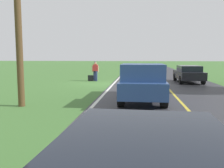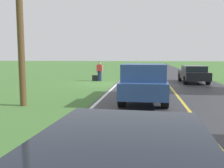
{
  "view_description": "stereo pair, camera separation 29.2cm",
  "coord_description": "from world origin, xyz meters",
  "px_view_note": "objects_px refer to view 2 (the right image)",
  "views": [
    {
      "loc": [
        -2.82,
        18.79,
        2.14
      ],
      "look_at": [
        -1.8,
        9.52,
        1.08
      ],
      "focal_mm": 38.62,
      "sensor_mm": 36.0,
      "label": 1
    },
    {
      "loc": [
        -3.11,
        18.75,
        2.14
      ],
      "look_at": [
        -1.8,
        9.52,
        1.08
      ],
      "focal_mm": 38.62,
      "sensor_mm": 36.0,
      "label": 2
    }
  ],
  "objects_px": {
    "hitchhiker_walking": "(100,70)",
    "utility_pole_roadside": "(20,23)",
    "sedan_near_oncoming": "(193,74)",
    "pickup_truck_passing": "(144,81)",
    "suitcase_carried": "(95,78)"
  },
  "relations": [
    {
      "from": "pickup_truck_passing",
      "to": "utility_pole_roadside",
      "type": "distance_m",
      "value": 6.09
    },
    {
      "from": "sedan_near_oncoming",
      "to": "suitcase_carried",
      "type": "bearing_deg",
      "value": -2.48
    },
    {
      "from": "suitcase_carried",
      "to": "pickup_truck_passing",
      "type": "relative_size",
      "value": 0.09
    },
    {
      "from": "hitchhiker_walking",
      "to": "utility_pole_roadside",
      "type": "xyz_separation_m",
      "value": [
        1.25,
        11.15,
        2.59
      ]
    },
    {
      "from": "suitcase_carried",
      "to": "sedan_near_oncoming",
      "type": "xyz_separation_m",
      "value": [
        -8.34,
        0.36,
        0.5
      ]
    },
    {
      "from": "hitchhiker_walking",
      "to": "sedan_near_oncoming",
      "type": "bearing_deg",
      "value": 176.89
    },
    {
      "from": "hitchhiker_walking",
      "to": "pickup_truck_passing",
      "type": "distance_m",
      "value": 10.19
    },
    {
      "from": "hitchhiker_walking",
      "to": "pickup_truck_passing",
      "type": "bearing_deg",
      "value": 112.97
    },
    {
      "from": "pickup_truck_passing",
      "to": "sedan_near_oncoming",
      "type": "distance_m",
      "value": 9.78
    },
    {
      "from": "hitchhiker_walking",
      "to": "pickup_truck_passing",
      "type": "relative_size",
      "value": 0.32
    },
    {
      "from": "hitchhiker_walking",
      "to": "utility_pole_roadside",
      "type": "bearing_deg",
      "value": 83.63
    },
    {
      "from": "hitchhiker_walking",
      "to": "utility_pole_roadside",
      "type": "height_order",
      "value": "utility_pole_roadside"
    },
    {
      "from": "hitchhiker_walking",
      "to": "sedan_near_oncoming",
      "type": "xyz_separation_m",
      "value": [
        -7.92,
        0.43,
        -0.23
      ]
    },
    {
      "from": "sedan_near_oncoming",
      "to": "pickup_truck_passing",
      "type": "bearing_deg",
      "value": 66.24
    },
    {
      "from": "hitchhiker_walking",
      "to": "sedan_near_oncoming",
      "type": "relative_size",
      "value": 0.4
    }
  ]
}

